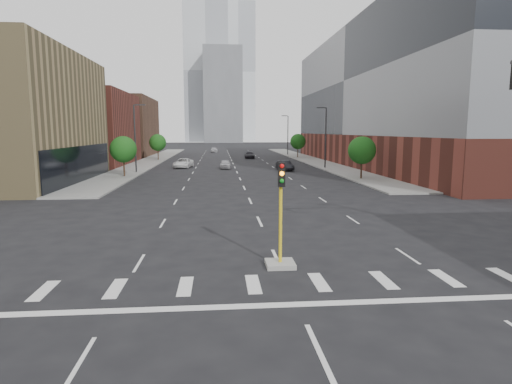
{
  "coord_description": "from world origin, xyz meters",
  "views": [
    {
      "loc": [
        -2.54,
        -8.18,
        5.66
      ],
      "look_at": [
        -0.61,
        13.66,
        2.5
      ],
      "focal_mm": 30.0,
      "sensor_mm": 36.0,
      "label": 1
    }
  ],
  "objects": [
    {
      "name": "car_deep_right",
      "position": [
        3.85,
        79.12,
        0.68
      ],
      "size": [
        2.01,
        4.74,
        1.36
      ],
      "primitive_type": "imported",
      "rotation": [
        0.0,
        0.0,
        -0.02
      ],
      "color": "black",
      "rests_on": "ground"
    },
    {
      "name": "tree_right_near",
      "position": [
        14.0,
        40.0,
        3.39
      ],
      "size": [
        3.2,
        3.2,
        4.85
      ],
      "color": "#382619",
      "rests_on": "ground"
    },
    {
      "name": "sidewalk_right_far",
      "position": [
        15.0,
        74.0,
        0.07
      ],
      "size": [
        5.0,
        92.0,
        0.15
      ],
      "primitive_type": "cube",
      "color": "gray",
      "rests_on": "ground"
    },
    {
      "name": "tower_left",
      "position": [
        -8.0,
        220.0,
        35.0
      ],
      "size": [
        22.0,
        22.0,
        70.0
      ],
      "primitive_type": "cube",
      "color": "#B2B7BC",
      "rests_on": "ground"
    },
    {
      "name": "tower_right",
      "position": [
        10.0,
        260.0,
        40.0
      ],
      "size": [
        20.0,
        20.0,
        80.0
      ],
      "primitive_type": "cube",
      "color": "#B2B7BC",
      "rests_on": "ground"
    },
    {
      "name": "tree_left_far",
      "position": [
        -14.0,
        75.0,
        3.39
      ],
      "size": [
        3.2,
        3.2,
        4.85
      ],
      "color": "#382619",
      "rests_on": "ground"
    },
    {
      "name": "car_mid_right",
      "position": [
        6.94,
        52.24,
        0.7
      ],
      "size": [
        2.2,
        4.46,
        1.4
      ],
      "primitive_type": "imported",
      "rotation": [
        0.0,
        0.0,
        0.17
      ],
      "color": "black",
      "rests_on": "ground"
    },
    {
      "name": "tree_right_far",
      "position": [
        14.0,
        80.0,
        3.39
      ],
      "size": [
        3.2,
        3.2,
        4.85
      ],
      "color": "#382619",
      "rests_on": "ground"
    },
    {
      "name": "streetlight_right_a",
      "position": [
        13.41,
        55.0,
        5.01
      ],
      "size": [
        1.6,
        0.22,
        9.07
      ],
      "color": "#2D2D30",
      "rests_on": "ground"
    },
    {
      "name": "tower_mid",
      "position": [
        0.0,
        200.0,
        22.0
      ],
      "size": [
        18.0,
        18.0,
        44.0
      ],
      "primitive_type": "cube",
      "color": "slate",
      "rests_on": "ground"
    },
    {
      "name": "building_left_far_b",
      "position": [
        -27.5,
        92.0,
        6.5
      ],
      "size": [
        20.0,
        24.0,
        13.0
      ],
      "primitive_type": "cube",
      "color": "brown",
      "rests_on": "ground"
    },
    {
      "name": "streetlight_right_b",
      "position": [
        13.41,
        90.0,
        5.01
      ],
      "size": [
        1.6,
        0.22,
        9.07
      ],
      "color": "#2D2D30",
      "rests_on": "ground"
    },
    {
      "name": "car_far_left",
      "position": [
        -7.88,
        58.09,
        0.71
      ],
      "size": [
        3.11,
        5.41,
        1.42
      ],
      "primitive_type": "imported",
      "rotation": [
        0.0,
        0.0,
        -0.15
      ],
      "color": "white",
      "rests_on": "ground"
    },
    {
      "name": "building_left_far_a",
      "position": [
        -27.5,
        66.0,
        6.0
      ],
      "size": [
        20.0,
        22.0,
        12.0
      ],
      "primitive_type": "cube",
      "color": "brown",
      "rests_on": "ground"
    },
    {
      "name": "car_near_left",
      "position": [
        -1.5,
        55.95,
        0.66
      ],
      "size": [
        1.66,
        3.93,
        1.33
      ],
      "primitive_type": "imported",
      "rotation": [
        0.0,
        0.0,
        -0.02
      ],
      "color": "#B7B6BB",
      "rests_on": "ground"
    },
    {
      "name": "median_traffic_signal",
      "position": [
        0.0,
        8.97,
        0.97
      ],
      "size": [
        1.2,
        1.2,
        4.4
      ],
      "color": "#999993",
      "rests_on": "ground"
    },
    {
      "name": "sidewalk_left_far",
      "position": [
        -15.0,
        74.0,
        0.07
      ],
      "size": [
        5.0,
        92.0,
        0.15
      ],
      "primitive_type": "cube",
      "color": "gray",
      "rests_on": "ground"
    },
    {
      "name": "streetlight_left",
      "position": [
        -13.41,
        50.0,
        5.01
      ],
      "size": [
        1.6,
        0.22,
        9.07
      ],
      "color": "#2D2D30",
      "rests_on": "ground"
    },
    {
      "name": "tree_left_near",
      "position": [
        -14.0,
        45.0,
        3.39
      ],
      "size": [
        3.2,
        3.2,
        4.85
      ],
      "color": "#382619",
      "rests_on": "ground"
    },
    {
      "name": "car_distant",
      "position": [
        -3.55,
        103.6,
        0.68
      ],
      "size": [
        2.03,
        4.17,
        1.37
      ],
      "primitive_type": "imported",
      "rotation": [
        0.0,
        0.0,
        0.11
      ],
      "color": "silver",
      "rests_on": "ground"
    },
    {
      "name": "building_right_main",
      "position": [
        29.5,
        60.0,
        11.0
      ],
      "size": [
        24.0,
        70.0,
        22.0
      ],
      "color": "brown",
      "rests_on": "ground"
    }
  ]
}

